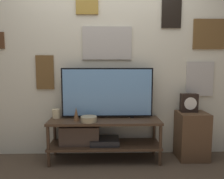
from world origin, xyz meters
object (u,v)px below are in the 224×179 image
television (107,93)px  candle_jar (56,114)px  vase_slim_bronze (76,114)px  mantel_clock (189,103)px  vase_wide_bowl (89,119)px

television → candle_jar: size_ratio=9.99×
vase_slim_bronze → mantel_clock: bearing=4.2°
mantel_clock → candle_jar: bearing=179.1°
vase_wide_bowl → vase_slim_bronze: vase_slim_bronze is taller
mantel_clock → vase_slim_bronze: bearing=-175.8°
vase_slim_bronze → candle_jar: (-0.27, 0.13, -0.03)m
vase_slim_bronze → candle_jar: 0.31m
television → mantel_clock: (1.05, -0.02, -0.14)m
vase_wide_bowl → mantel_clock: (1.28, 0.17, 0.16)m
television → vase_slim_bronze: (-0.38, -0.12, -0.25)m
vase_wide_bowl → mantel_clock: bearing=7.4°
vase_wide_bowl → vase_slim_bronze: size_ratio=1.17×
vase_wide_bowl → vase_slim_bronze: (-0.16, 0.06, 0.05)m
television → mantel_clock: bearing=-1.0°
candle_jar → mantel_clock: mantel_clock is taller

